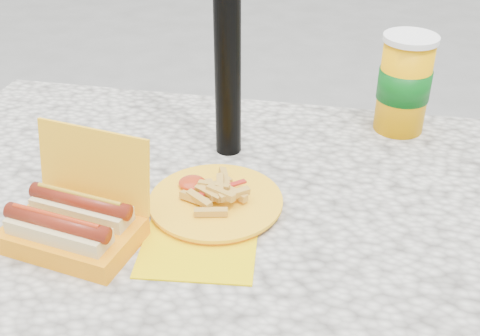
# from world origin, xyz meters

# --- Properties ---
(picnic_table) EXTENTS (1.20, 0.80, 0.75)m
(picnic_table) POSITION_xyz_m (0.00, 0.00, 0.64)
(picnic_table) COLOR beige
(picnic_table) RESTS_ON ground
(hotdog_box) EXTENTS (0.23, 0.19, 0.17)m
(hotdog_box) POSITION_xyz_m (-0.18, -0.17, 0.79)
(hotdog_box) COLOR yellow
(hotdog_box) RESTS_ON picnic_table
(fries_plate) EXTENTS (0.23, 0.32, 0.05)m
(fries_plate) POSITION_xyz_m (0.02, -0.04, 0.76)
(fries_plate) COLOR #F0CD00
(fries_plate) RESTS_ON picnic_table
(soda_cup) EXTENTS (0.11, 0.11, 0.21)m
(soda_cup) POSITION_xyz_m (0.34, 0.32, 0.85)
(soda_cup) COLOR #FFA600
(soda_cup) RESTS_ON picnic_table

